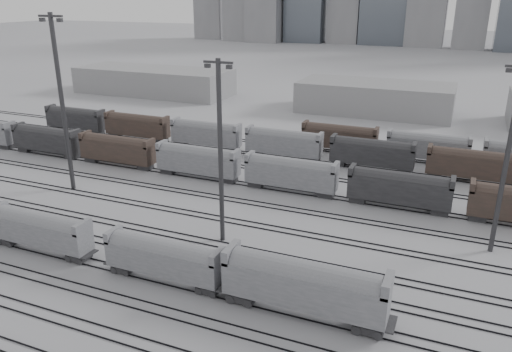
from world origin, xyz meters
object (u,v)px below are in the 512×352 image
at_px(hopper_car_c, 304,283).
at_px(light_mast_c, 220,149).
at_px(hopper_car_a, 40,229).
at_px(hopper_car_b, 164,257).

distance_m(hopper_car_c, light_mast_c, 20.49).
distance_m(hopper_car_a, hopper_car_c, 33.83).
relative_size(hopper_car_a, light_mast_c, 0.61).
height_order(hopper_car_a, light_mast_c, light_mast_c).
relative_size(hopper_car_b, light_mast_c, 0.60).
bearing_deg(hopper_car_a, hopper_car_c, 0.00).
xyz_separation_m(hopper_car_a, hopper_car_c, (33.82, 0.00, 0.53)).
bearing_deg(hopper_car_b, hopper_car_a, 180.00).
xyz_separation_m(hopper_car_a, light_mast_c, (19.20, 11.41, 9.22)).
xyz_separation_m(hopper_car_a, hopper_car_b, (17.75, -0.00, -0.04)).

